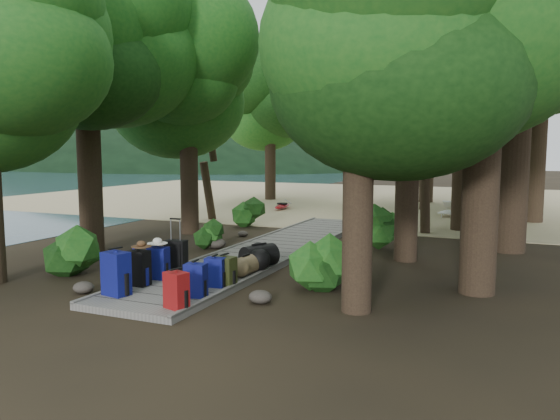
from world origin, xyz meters
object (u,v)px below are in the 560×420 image
at_px(backpack_left_b, 138,266).
at_px(sun_lounger, 449,209).
at_px(backpack_right_a, 176,288).
at_px(backpack_right_d, 225,269).
at_px(backpack_right_c, 215,271).
at_px(kayak, 282,205).
at_px(backpack_left_c, 159,261).
at_px(suitcase_on_boardwalk, 176,257).
at_px(backpack_left_a, 116,271).
at_px(lone_suitcase_on_sand, 354,211).
at_px(duffel_right_khaki, 246,265).
at_px(duffel_right_black, 259,256).
at_px(backpack_right_b, 196,278).

distance_m(backpack_left_b, sun_lounger, 14.52).
relative_size(backpack_left_b, backpack_right_a, 1.12).
xyz_separation_m(backpack_left_b, backpack_right_d, (1.46, 0.68, -0.07)).
bearing_deg(backpack_right_c, kayak, 98.12).
relative_size(backpack_left_c, sun_lounger, 0.40).
distance_m(backpack_left_b, backpack_right_a, 1.77).
bearing_deg(sun_lounger, backpack_right_a, -90.21).
relative_size(backpack_right_c, suitcase_on_boardwalk, 0.88).
height_order(backpack_left_a, kayak, backpack_left_a).
distance_m(suitcase_on_boardwalk, lone_suitcase_on_sand, 10.30).
distance_m(backpack_left_b, kayak, 14.01).
xyz_separation_m(duffel_right_khaki, lone_suitcase_on_sand, (-0.46, 9.82, 0.06)).
distance_m(backpack_right_d, lone_suitcase_on_sand, 10.72).
height_order(duffel_right_black, lone_suitcase_on_sand, lone_suitcase_on_sand).
distance_m(backpack_right_a, suitcase_on_boardwalk, 2.53).
xyz_separation_m(backpack_left_b, duffel_right_black, (1.40, 2.31, -0.12)).
xyz_separation_m(backpack_left_a, backpack_left_c, (-0.03, 1.28, -0.07)).
xyz_separation_m(backpack_right_b, kayak, (-4.28, 13.98, -0.25)).
relative_size(backpack_right_d, lone_suitcase_on_sand, 0.84).
xyz_separation_m(backpack_left_a, backpack_right_d, (1.39, 1.39, -0.13)).
distance_m(backpack_left_c, sun_lounger, 13.96).
distance_m(backpack_left_b, backpack_right_b, 1.44).
relative_size(suitcase_on_boardwalk, kayak, 0.20).
distance_m(backpack_right_b, duffel_right_black, 2.57).
bearing_deg(backpack_left_a, duffel_right_black, 76.97).
height_order(duffel_right_khaki, duffel_right_black, duffel_right_black).
bearing_deg(backpack_left_c, backpack_right_a, -53.37).
bearing_deg(backpack_left_a, backpack_left_b, 106.69).
bearing_deg(lone_suitcase_on_sand, backpack_left_b, -96.75).
height_order(backpack_left_b, backpack_right_b, backpack_left_b).
xyz_separation_m(backpack_right_c, sun_lounger, (2.76, 13.44, -0.12)).
relative_size(backpack_right_c, backpack_right_d, 1.02).
xyz_separation_m(backpack_right_b, suitcase_on_boardwalk, (-1.34, 1.40, 0.02)).
distance_m(backpack_left_b, backpack_left_c, 0.57).
height_order(backpack_left_b, sun_lounger, backpack_left_b).
xyz_separation_m(backpack_right_d, lone_suitcase_on_sand, (-0.46, 10.71, -0.04)).
distance_m(backpack_left_b, duffel_right_khaki, 2.15).
height_order(backpack_left_a, backpack_left_b, backpack_left_a).
bearing_deg(backpack_left_b, backpack_right_a, -33.22).
relative_size(backpack_left_a, backpack_right_d, 1.43).
relative_size(backpack_left_b, backpack_right_d, 1.24).
distance_m(backpack_left_a, backpack_right_a, 1.44).
relative_size(duffel_right_khaki, sun_lounger, 0.33).
xyz_separation_m(backpack_right_a, duffel_right_black, (-0.08, 3.27, -0.08)).
bearing_deg(lone_suitcase_on_sand, backpack_right_d, -89.28).
distance_m(backpack_left_c, duffel_right_black, 2.21).
relative_size(backpack_left_a, duffel_right_khaki, 1.48).
relative_size(backpack_right_b, lone_suitcase_on_sand, 0.92).
bearing_deg(backpack_right_a, backpack_left_a, -173.44).
relative_size(duffel_right_black, suitcase_on_boardwalk, 1.13).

